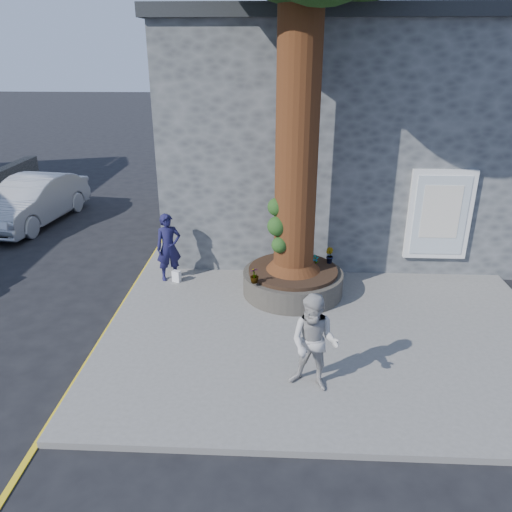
{
  "coord_description": "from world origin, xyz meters",
  "views": [
    {
      "loc": [
        0.46,
        -8.46,
        5.4
      ],
      "look_at": [
        -0.03,
        1.45,
        1.25
      ],
      "focal_mm": 35.0,
      "sensor_mm": 36.0,
      "label": 1
    }
  ],
  "objects_px": {
    "car_silver": "(33,201)",
    "man": "(169,247)",
    "planter": "(293,281)",
    "woman": "(314,343)"
  },
  "relations": [
    {
      "from": "planter",
      "to": "man",
      "type": "relative_size",
      "value": 1.38
    },
    {
      "from": "woman",
      "to": "car_silver",
      "type": "bearing_deg",
      "value": 155.44
    },
    {
      "from": "planter",
      "to": "woman",
      "type": "height_order",
      "value": "woman"
    },
    {
      "from": "man",
      "to": "planter",
      "type": "bearing_deg",
      "value": -36.01
    },
    {
      "from": "man",
      "to": "woman",
      "type": "height_order",
      "value": "woman"
    },
    {
      "from": "planter",
      "to": "man",
      "type": "xyz_separation_m",
      "value": [
        -2.99,
        0.6,
        0.54
      ]
    },
    {
      "from": "car_silver",
      "to": "man",
      "type": "bearing_deg",
      "value": -31.04
    },
    {
      "from": "woman",
      "to": "car_silver",
      "type": "relative_size",
      "value": 0.37
    },
    {
      "from": "man",
      "to": "woman",
      "type": "distance_m",
      "value": 5.24
    },
    {
      "from": "car_silver",
      "to": "planter",
      "type": "bearing_deg",
      "value": -22.81
    }
  ]
}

